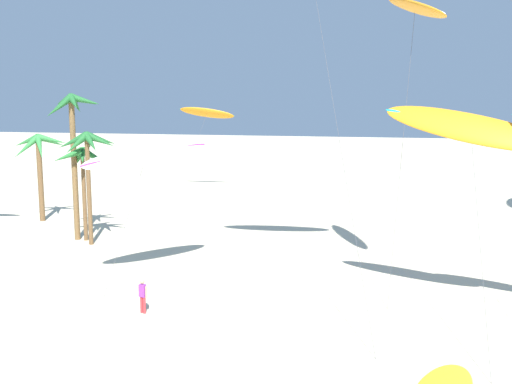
{
  "coord_description": "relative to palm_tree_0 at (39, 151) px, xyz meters",
  "views": [
    {
      "loc": [
        7.89,
        -0.12,
        10.2
      ],
      "look_at": [
        2.9,
        23.03,
        6.41
      ],
      "focal_mm": 42.64,
      "sensor_mm": 36.0,
      "label": 1
    }
  ],
  "objects": [
    {
      "name": "palm_tree_0",
      "position": [
        0.0,
        0.0,
        0.0
      ],
      "size": [
        4.95,
        4.11,
        7.13
      ],
      "color": "brown",
      "rests_on": "ground"
    },
    {
      "name": "palm_tree_2",
      "position": [
        6.08,
        -5.43,
        2.8
      ],
      "size": [
        4.07,
        4.05,
        10.31
      ],
      "color": "brown",
      "rests_on": "ground"
    },
    {
      "name": "flying_kite_6",
      "position": [
        8.7,
        18.05,
        2.63
      ],
      "size": [
        5.94,
        7.99,
        9.3
      ],
      "color": "orange",
      "rests_on": "ground"
    },
    {
      "name": "person_near_left",
      "position": [
        16.4,
        -18.38,
        -4.8
      ],
      "size": [
        0.49,
        0.28,
        1.65
      ],
      "color": "red",
      "rests_on": "ground"
    },
    {
      "name": "flying_kite_7",
      "position": [
        28.56,
        -11.85,
        8.8
      ],
      "size": [
        3.67,
        6.92,
        15.75
      ],
      "color": "orange",
      "rests_on": "ground"
    },
    {
      "name": "palm_tree_1",
      "position": [
        6.77,
        -5.52,
        -0.15
      ],
      "size": [
        3.79,
        3.92,
        6.64
      ],
      "color": "brown",
      "rests_on": "ground"
    },
    {
      "name": "palm_tree_3",
      "position": [
        7.67,
        -6.57,
        0.93
      ],
      "size": [
        4.02,
        3.77,
        7.79
      ],
      "color": "brown",
      "rests_on": "ground"
    },
    {
      "name": "flying_kite_1",
      "position": [
        30.99,
        -15.95,
        3.05
      ],
      "size": [
        7.77,
        8.11,
        10.16
      ],
      "color": "orange",
      "rests_on": "ground"
    },
    {
      "name": "flying_kite_8",
      "position": [
        14.75,
        -13.56,
        1.29
      ],
      "size": [
        6.16,
        6.13,
        7.96
      ],
      "color": "white",
      "rests_on": "ground"
    }
  ]
}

